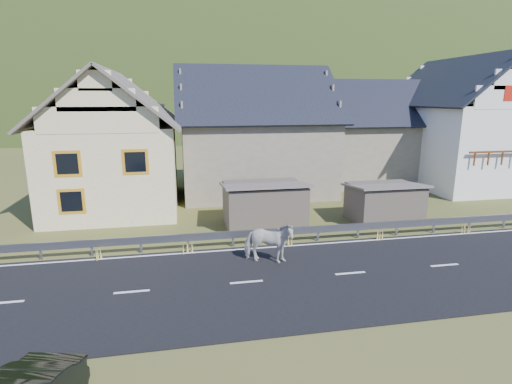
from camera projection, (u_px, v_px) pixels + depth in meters
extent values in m
plane|color=#464F1F|center=(350.00, 274.00, 15.16)|extent=(160.00, 160.00, 0.00)
cube|color=black|center=(350.00, 274.00, 15.16)|extent=(60.00, 7.00, 0.04)
cube|color=silver|center=(350.00, 273.00, 15.15)|extent=(60.00, 6.60, 0.01)
cube|color=#93969B|center=(318.00, 229.00, 18.55)|extent=(28.00, 0.08, 0.34)
cube|color=#93969B|center=(41.00, 252.00, 16.45)|extent=(0.10, 0.06, 0.70)
cube|color=#93969B|center=(92.00, 248.00, 16.81)|extent=(0.10, 0.06, 0.70)
cube|color=#93969B|center=(141.00, 245.00, 17.17)|extent=(0.10, 0.06, 0.70)
cube|color=#93969B|center=(188.00, 242.00, 17.53)|extent=(0.10, 0.06, 0.70)
cube|color=#93969B|center=(233.00, 239.00, 17.89)|extent=(0.10, 0.06, 0.70)
cube|color=#93969B|center=(276.00, 236.00, 18.26)|extent=(0.10, 0.06, 0.70)
cube|color=#93969B|center=(318.00, 234.00, 18.62)|extent=(0.10, 0.06, 0.70)
cube|color=#93969B|center=(358.00, 231.00, 18.98)|extent=(0.10, 0.06, 0.70)
cube|color=#93969B|center=(397.00, 229.00, 19.34)|extent=(0.10, 0.06, 0.70)
cube|color=#93969B|center=(434.00, 226.00, 19.70)|extent=(0.10, 0.06, 0.70)
cube|color=#93969B|center=(469.00, 224.00, 20.07)|extent=(0.10, 0.06, 0.70)
cube|color=#93969B|center=(504.00, 222.00, 20.43)|extent=(0.10, 0.06, 0.70)
cube|color=brown|center=(264.00, 205.00, 20.76)|extent=(4.30, 3.30, 2.40)
cube|color=brown|center=(384.00, 203.00, 21.48)|extent=(3.80, 2.90, 2.20)
cube|color=#FBECB7|center=(117.00, 166.00, 24.25)|extent=(7.00, 9.00, 5.00)
cube|color=orange|center=(67.00, 164.00, 19.45)|extent=(1.30, 0.12, 1.30)
cube|color=orange|center=(135.00, 162.00, 20.03)|extent=(1.30, 0.12, 1.30)
cube|color=orange|center=(72.00, 201.00, 19.89)|extent=(1.30, 0.12, 1.30)
cube|color=gray|center=(81.00, 97.00, 24.38)|extent=(0.70, 0.70, 2.40)
cube|color=gray|center=(253.00, 155.00, 28.74)|extent=(10.00, 9.00, 5.00)
cube|color=gray|center=(369.00, 151.00, 32.51)|extent=(9.00, 8.00, 4.60)
cube|color=white|center=(461.00, 145.00, 30.57)|extent=(8.00, 10.00, 6.00)
ellipsoid|color=#253916|center=(204.00, 154.00, 192.76)|extent=(440.00, 280.00, 260.00)
imported|color=beige|center=(268.00, 242.00, 15.96)|extent=(1.55, 2.23, 1.72)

